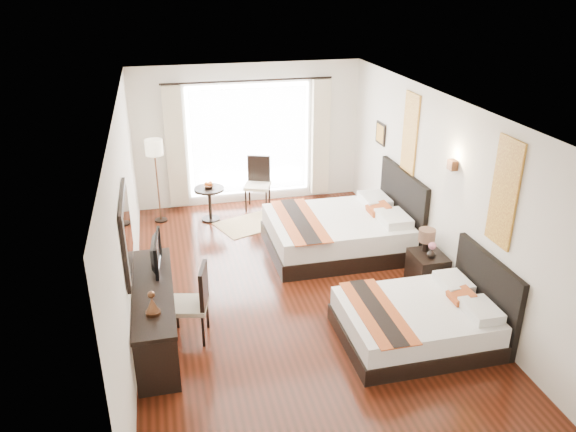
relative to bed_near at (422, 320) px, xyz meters
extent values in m
cube|color=black|center=(-1.33, 1.47, -0.29)|extent=(4.50, 7.50, 0.01)
cube|color=white|center=(-1.33, 1.47, 2.50)|extent=(4.50, 7.50, 0.02)
cube|color=silver|center=(0.91, 1.47, 1.11)|extent=(0.01, 7.50, 2.80)
cube|color=silver|center=(-3.58, 1.47, 1.11)|extent=(0.01, 7.50, 2.80)
cube|color=silver|center=(-1.33, 5.21, 1.11)|extent=(4.50, 0.01, 2.80)
cube|color=silver|center=(-1.33, -2.28, 1.11)|extent=(4.50, 0.01, 2.80)
cube|color=white|center=(-1.33, 5.20, 1.01)|extent=(2.40, 0.02, 2.20)
cube|color=white|center=(-1.33, 5.14, 1.01)|extent=(2.30, 0.02, 2.10)
cube|color=beige|center=(-2.78, 5.10, 0.99)|extent=(0.35, 0.14, 2.35)
cube|color=beige|center=(0.12, 5.10, 0.99)|extent=(0.35, 0.14, 2.35)
cube|color=#8A3D14|center=(0.90, 0.00, 1.66)|extent=(0.03, 0.50, 1.35)
cube|color=#8A3D14|center=(0.90, 2.67, 1.66)|extent=(0.03, 0.50, 1.35)
cube|color=#4D2E1B|center=(0.86, 1.18, 1.63)|extent=(0.10, 0.14, 0.14)
cube|color=black|center=(-3.55, 0.78, 1.26)|extent=(0.04, 1.25, 0.95)
cube|color=white|center=(-3.53, 0.78, 1.26)|extent=(0.01, 1.12, 0.82)
cube|color=black|center=(-0.10, 0.00, -0.17)|extent=(1.86, 1.46, 0.23)
cube|color=silver|center=(-0.10, 0.00, 0.08)|extent=(1.80, 1.42, 0.27)
cube|color=black|center=(0.87, 0.00, 0.26)|extent=(0.08, 1.46, 1.09)
cube|color=#A3551A|center=(-0.63, 0.00, 0.22)|extent=(0.50, 1.52, 0.02)
cube|color=black|center=(-0.30, 2.67, -0.15)|extent=(2.26, 1.77, 0.28)
cube|color=silver|center=(-0.30, 2.67, 0.16)|extent=(2.20, 1.73, 0.33)
cube|color=black|center=(0.87, 2.67, 0.38)|extent=(0.08, 1.77, 1.32)
cube|color=#A3551A|center=(-0.94, 2.67, 0.33)|extent=(0.61, 1.83, 0.02)
cube|color=black|center=(0.65, 1.18, -0.01)|extent=(0.46, 0.57, 0.55)
cylinder|color=black|center=(0.66, 1.31, 0.32)|extent=(0.10, 0.10, 0.21)
cylinder|color=#462F21|center=(0.66, 1.31, 0.52)|extent=(0.25, 0.25, 0.19)
imported|color=black|center=(0.64, 1.08, 0.28)|extent=(0.15, 0.15, 0.14)
cube|color=black|center=(-3.32, 0.78, 0.09)|extent=(0.50, 2.20, 0.76)
imported|color=black|center=(-3.30, 1.33, 0.69)|extent=(0.16, 0.76, 0.43)
cube|color=#C4B097|center=(-2.90, 0.73, 0.19)|extent=(0.57, 0.57, 0.06)
cube|color=black|center=(-2.70, 0.68, 0.48)|extent=(0.15, 0.45, 0.53)
cylinder|color=black|center=(-3.18, 4.59, -0.27)|extent=(0.24, 0.24, 0.03)
cylinder|color=#4D2E1B|center=(-3.18, 4.59, 0.42)|extent=(0.03, 0.03, 1.36)
cylinder|color=beige|center=(-3.18, 4.59, 1.17)|extent=(0.32, 0.32, 0.28)
cylinder|color=black|center=(-2.24, 4.42, 0.04)|extent=(0.56, 0.56, 0.65)
imported|color=#453118|center=(-2.25, 4.45, 0.39)|extent=(0.21, 0.21, 0.05)
cube|color=#C4B097|center=(-1.26, 4.76, 0.20)|extent=(0.62, 0.62, 0.06)
cube|color=black|center=(-1.19, 4.96, 0.49)|extent=(0.44, 0.20, 0.54)
cube|color=tan|center=(-1.51, 4.05, -0.28)|extent=(1.49, 1.25, 0.01)
camera|label=1|loc=(-3.07, -5.49, 4.11)|focal=35.00mm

